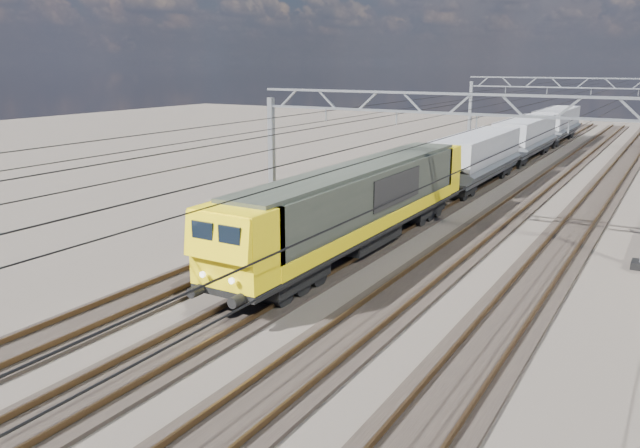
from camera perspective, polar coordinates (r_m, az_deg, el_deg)
The scene contains 12 objects.
ground at distance 27.96m, azimuth 7.07°, elevation -3.16°, with size 160.00×160.00×0.00m, color black.
track_outer_west at distance 30.70m, azimuth -3.23°, elevation -1.32°, with size 2.60×140.00×0.30m.
track_loco at distance 28.75m, azimuth 3.42°, elevation -2.42°, with size 2.60×140.00×0.30m.
track_inner_east at distance 27.25m, azimuth 10.93°, elevation -3.63°, with size 2.60×140.00×0.30m.
track_outer_east at distance 26.28m, azimuth 19.18°, elevation -4.88°, with size 2.60×140.00×0.30m.
catenary_gantry_mid at distance 30.71m, azimuth 10.32°, elevation 5.80°, with size 19.90×0.90×7.11m.
catenary_gantry_far at distance 65.51m, azimuth 21.63°, elevation 9.55°, with size 19.90×0.90×7.11m.
overhead_wires at distance 34.26m, azimuth 12.85°, elevation 9.66°, with size 12.03×140.00×0.53m.
locomotive at distance 28.45m, azimuth 3.79°, elevation 2.08°, with size 2.76×21.10×3.62m.
hopper_wagon_lead at distance 44.75m, azimuth 14.17°, elevation 6.11°, with size 3.38×13.00×3.25m.
hopper_wagon_mid at distance 58.40m, azimuth 18.25°, elevation 7.70°, with size 3.38×13.00×3.25m.
hopper_wagon_third at distance 72.27m, azimuth 20.78°, elevation 8.66°, with size 3.38×13.00×3.25m.
Camera 1 is at (10.50, -24.50, 8.43)m, focal length 35.00 mm.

